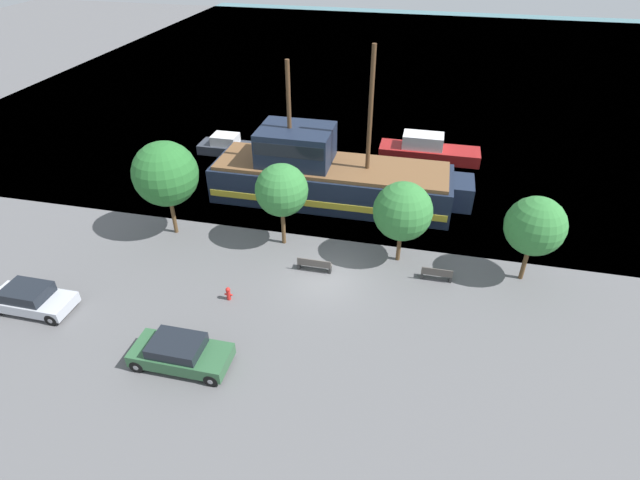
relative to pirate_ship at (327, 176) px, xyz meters
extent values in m
plane|color=#5B5B5E|center=(1.84, -8.88, -1.78)|extent=(160.00, 160.00, 0.00)
plane|color=teal|center=(1.84, 35.12, -1.78)|extent=(80.00, 80.00, 0.00)
cube|color=#192338|center=(0.29, 0.00, -0.58)|extent=(16.16, 4.69, 2.41)
cube|color=gold|center=(0.29, 0.00, -0.94)|extent=(15.83, 4.77, 0.45)
cube|color=#192338|center=(8.97, 0.00, -0.22)|extent=(1.40, 2.58, 1.69)
cube|color=brown|center=(0.29, 0.00, 0.75)|extent=(15.51, 4.32, 0.25)
cube|color=#192338|center=(-2.14, 0.00, 2.04)|extent=(4.85, 3.75, 2.33)
cube|color=black|center=(-2.14, 0.00, 2.39)|extent=(4.60, 3.81, 0.84)
cylinder|color=#4C331E|center=(2.71, 0.00, 4.81)|extent=(0.28, 0.28, 7.87)
cylinder|color=#4C331E|center=(-2.54, 0.00, 4.22)|extent=(0.28, 0.28, 6.69)
cube|color=maroon|center=(6.65, 8.23, -1.31)|extent=(7.91, 2.30, 0.94)
cube|color=silver|center=(6.05, 8.23, -0.30)|extent=(3.16, 1.79, 1.08)
cube|color=black|center=(7.00, 8.23, -0.30)|extent=(0.12, 1.61, 0.87)
cube|color=#2D333D|center=(-9.38, 5.80, -1.41)|extent=(5.13, 2.04, 0.75)
cube|color=silver|center=(-9.77, 5.80, -0.65)|extent=(2.05, 1.59, 0.77)
cube|color=black|center=(-9.15, 5.80, -0.65)|extent=(0.12, 1.42, 0.62)
cube|color=#2D5B38|center=(-3.16, -16.19, -1.23)|extent=(4.40, 1.87, 0.62)
cube|color=black|center=(-3.29, -16.19, -0.67)|extent=(2.29, 1.69, 0.50)
cylinder|color=black|center=(-1.41, -17.04, -1.46)|extent=(0.65, 0.22, 0.65)
cylinder|color=gray|center=(-1.41, -17.04, -1.46)|extent=(0.25, 0.25, 0.25)
cylinder|color=black|center=(-1.41, -15.34, -1.46)|extent=(0.65, 0.22, 0.65)
cylinder|color=gray|center=(-1.41, -15.34, -1.46)|extent=(0.25, 0.25, 0.25)
cylinder|color=black|center=(-4.90, -17.04, -1.46)|extent=(0.65, 0.22, 0.65)
cylinder|color=gray|center=(-4.90, -17.04, -1.46)|extent=(0.25, 0.25, 0.25)
cylinder|color=black|center=(-4.90, -15.34, -1.46)|extent=(0.65, 0.22, 0.65)
cylinder|color=gray|center=(-4.90, -15.34, -1.46)|extent=(0.25, 0.25, 0.25)
cube|color=#B7BCC6|center=(-12.14, -14.49, -1.26)|extent=(4.20, 1.79, 0.56)
cube|color=black|center=(-12.27, -14.49, -0.70)|extent=(2.18, 1.61, 0.56)
cylinder|color=black|center=(-10.50, -15.29, -1.45)|extent=(0.66, 0.22, 0.66)
cylinder|color=gray|center=(-10.50, -15.29, -1.45)|extent=(0.25, 0.25, 0.25)
cylinder|color=black|center=(-10.50, -13.69, -1.45)|extent=(0.66, 0.22, 0.66)
cylinder|color=gray|center=(-10.50, -13.69, -1.45)|extent=(0.25, 0.25, 0.25)
cylinder|color=black|center=(-13.78, -13.69, -1.45)|extent=(0.66, 0.22, 0.66)
cylinder|color=gray|center=(-13.78, -13.69, -1.45)|extent=(0.25, 0.25, 0.25)
cylinder|color=red|center=(-2.76, -11.59, -1.50)|extent=(0.22, 0.22, 0.56)
sphere|color=red|center=(-2.76, -11.59, -1.15)|extent=(0.25, 0.25, 0.25)
cylinder|color=red|center=(-2.92, -11.59, -1.48)|extent=(0.10, 0.09, 0.09)
cylinder|color=red|center=(-2.60, -11.59, -1.48)|extent=(0.10, 0.09, 0.09)
cube|color=#4C4742|center=(1.05, -8.17, -1.36)|extent=(1.91, 0.45, 0.05)
cube|color=#4C4742|center=(1.05, -8.36, -1.13)|extent=(1.91, 0.06, 0.40)
cube|color=#2D2D2D|center=(0.15, -8.17, -1.58)|extent=(0.12, 0.36, 0.40)
cube|color=#2D2D2D|center=(1.95, -8.17, -1.58)|extent=(0.12, 0.36, 0.40)
cube|color=#4C4742|center=(7.76, -7.49, -1.36)|extent=(1.67, 0.45, 0.05)
cube|color=#4C4742|center=(7.76, -7.69, -1.13)|extent=(1.67, 0.06, 0.40)
cube|color=#2D2D2D|center=(6.98, -7.49, -1.58)|extent=(0.12, 0.36, 0.40)
cube|color=#2D2D2D|center=(8.54, -7.49, -1.58)|extent=(0.12, 0.36, 0.40)
cylinder|color=brown|center=(-8.36, -6.26, -0.57)|extent=(0.24, 0.24, 2.43)
sphere|color=#286B2D|center=(-8.36, -6.26, 2.29)|extent=(3.85, 3.85, 3.85)
cylinder|color=brown|center=(-1.41, -5.90, -0.62)|extent=(0.24, 0.24, 2.33)
sphere|color=#337A38|center=(-1.41, -5.90, 1.84)|extent=(3.06, 3.06, 3.06)
cylinder|color=brown|center=(5.52, -6.10, -0.85)|extent=(0.24, 0.24, 1.86)
sphere|color=#337A38|center=(5.52, -6.10, 1.47)|extent=(3.28, 3.28, 3.28)
cylinder|color=brown|center=(12.33, -6.35, -0.74)|extent=(0.24, 0.24, 2.09)
sphere|color=#337A38|center=(12.33, -6.35, 1.63)|extent=(3.12, 3.12, 3.12)
camera|label=1|loc=(6.28, -29.90, 15.48)|focal=28.00mm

